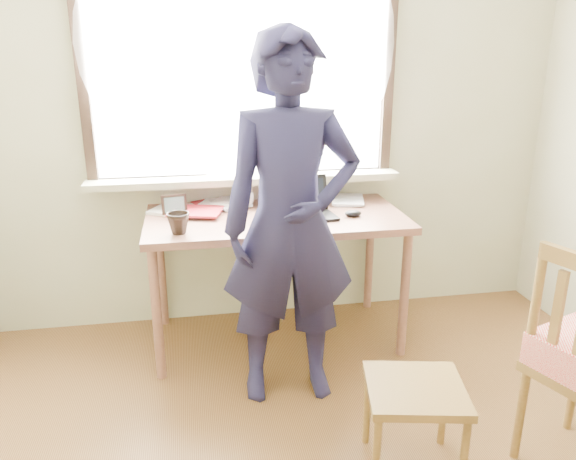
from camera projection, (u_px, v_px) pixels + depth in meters
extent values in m
cube|color=#BEBC99|center=(276.00, 113.00, 3.35)|extent=(3.50, 0.02, 2.60)
cube|color=white|center=(241.00, 61.00, 3.21)|extent=(1.70, 0.01, 1.30)
cube|color=black|center=(245.00, 178.00, 3.41)|extent=(1.82, 0.06, 0.06)
cube|color=black|center=(81.00, 62.00, 3.05)|extent=(0.06, 0.06, 1.30)
cube|color=black|center=(389.00, 61.00, 3.35)|extent=(0.06, 0.06, 1.30)
cube|color=#BEBC99|center=(246.00, 179.00, 3.34)|extent=(1.85, 0.20, 0.04)
cube|color=white|center=(242.00, 43.00, 3.11)|extent=(1.95, 0.02, 1.65)
cube|color=brown|center=(276.00, 219.00, 3.17)|extent=(1.45, 0.72, 0.04)
cylinder|color=brown|center=(157.00, 315.00, 2.89)|extent=(0.05, 0.05, 0.73)
cylinder|color=brown|center=(161.00, 270.00, 3.47)|extent=(0.05, 0.05, 0.73)
cylinder|color=brown|center=(404.00, 295.00, 3.12)|extent=(0.05, 0.05, 0.73)
cylinder|color=brown|center=(369.00, 256.00, 3.70)|extent=(0.05, 0.05, 0.73)
cube|color=black|center=(307.00, 217.00, 3.11)|extent=(0.33, 0.25, 0.02)
cube|color=black|center=(301.00, 194.00, 3.18)|extent=(0.31, 0.10, 0.21)
cube|color=black|center=(301.00, 194.00, 3.18)|extent=(0.28, 0.08, 0.17)
cube|color=black|center=(308.00, 217.00, 3.11)|extent=(0.29, 0.16, 0.00)
imported|color=white|center=(244.00, 199.00, 3.31)|extent=(0.17, 0.17, 0.09)
imported|color=black|center=(178.00, 223.00, 2.85)|extent=(0.15, 0.15, 0.11)
ellipsoid|color=black|center=(353.00, 213.00, 3.14)|extent=(0.09, 0.07, 0.04)
cube|color=white|center=(170.00, 209.00, 3.25)|extent=(0.30, 0.30, 0.02)
cube|color=#3657B0|center=(179.00, 207.00, 3.29)|extent=(0.27, 0.32, 0.01)
cube|color=white|center=(225.00, 206.00, 3.28)|extent=(0.29, 0.27, 0.02)
cube|color=#A51E27|center=(256.00, 198.00, 3.42)|extent=(0.38, 0.36, 0.02)
cube|color=white|center=(196.00, 202.00, 3.34)|extent=(0.28, 0.33, 0.01)
cube|color=white|center=(227.00, 206.00, 3.24)|extent=(0.30, 0.30, 0.02)
imported|color=white|center=(216.00, 206.00, 3.30)|extent=(0.26, 0.30, 0.02)
imported|color=white|center=(332.00, 200.00, 3.44)|extent=(0.25, 0.30, 0.02)
cube|color=black|center=(174.00, 206.00, 3.15)|extent=(0.14, 0.04, 0.11)
cube|color=#2D632C|center=(174.00, 206.00, 3.15)|extent=(0.11, 0.02, 0.08)
cube|color=brown|center=(416.00, 390.00, 2.25)|extent=(0.45, 0.44, 0.04)
cylinder|color=brown|center=(376.00, 458.00, 2.16)|extent=(0.03, 0.03, 0.36)
cylinder|color=brown|center=(367.00, 407.00, 2.47)|extent=(0.03, 0.03, 0.36)
cylinder|color=brown|center=(464.00, 459.00, 2.16)|extent=(0.03, 0.03, 0.36)
cylinder|color=brown|center=(444.00, 408.00, 2.46)|extent=(0.03, 0.03, 0.36)
cylinder|color=brown|center=(574.00, 388.00, 2.55)|extent=(0.04, 0.04, 0.43)
cylinder|color=brown|center=(520.00, 414.00, 2.36)|extent=(0.04, 0.04, 0.43)
cylinder|color=brown|center=(536.00, 305.00, 2.20)|extent=(0.04, 0.04, 0.52)
cube|color=brown|center=(556.00, 321.00, 2.13)|extent=(0.03, 0.04, 0.42)
imported|color=black|center=(291.00, 224.00, 2.63)|extent=(0.66, 0.44, 1.78)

